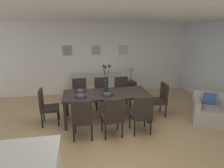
# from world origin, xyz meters

# --- Properties ---
(ground_plane) EXTENTS (9.00, 9.00, 0.00)m
(ground_plane) POSITION_xyz_m (0.00, 0.00, 0.00)
(ground_plane) COLOR tan
(back_wall_panel) EXTENTS (9.00, 0.10, 2.60)m
(back_wall_panel) POSITION_xyz_m (0.00, 3.25, 1.30)
(back_wall_panel) COLOR silver
(back_wall_panel) RESTS_ON ground
(ceiling_panel) EXTENTS (9.00, 7.20, 0.08)m
(ceiling_panel) POSITION_xyz_m (0.00, 0.40, 2.64)
(ceiling_panel) COLOR white
(dining_table) EXTENTS (2.20, 0.96, 0.74)m
(dining_table) POSITION_xyz_m (0.06, 0.80, 0.67)
(dining_table) COLOR black
(dining_table) RESTS_ON ground
(dining_chair_near_left) EXTENTS (0.47, 0.47, 0.92)m
(dining_chair_near_left) POSITION_xyz_m (-0.59, -0.07, 0.51)
(dining_chair_near_left) COLOR black
(dining_chair_near_left) RESTS_ON ground
(dining_chair_near_right) EXTENTS (0.47, 0.47, 0.92)m
(dining_chair_near_right) POSITION_xyz_m (-0.61, 1.69, 0.51)
(dining_chair_near_right) COLOR black
(dining_chair_near_right) RESTS_ON ground
(dining_chair_far_left) EXTENTS (0.47, 0.47, 0.92)m
(dining_chair_far_left) POSITION_xyz_m (0.06, -0.08, 0.51)
(dining_chair_far_left) COLOR black
(dining_chair_far_left) RESTS_ON ground
(dining_chair_far_right) EXTENTS (0.45, 0.45, 0.92)m
(dining_chair_far_right) POSITION_xyz_m (0.06, 1.69, 0.51)
(dining_chair_far_right) COLOR black
(dining_chair_far_right) RESTS_ON ground
(dining_chair_mid_left) EXTENTS (0.44, 0.44, 0.92)m
(dining_chair_mid_left) POSITION_xyz_m (0.73, -0.07, 0.51)
(dining_chair_mid_left) COLOR black
(dining_chair_mid_left) RESTS_ON ground
(dining_chair_mid_right) EXTENTS (0.47, 0.47, 0.92)m
(dining_chair_mid_right) POSITION_xyz_m (0.69, 1.67, 0.51)
(dining_chair_mid_right) COLOR black
(dining_chair_mid_right) RESTS_ON ground
(dining_chair_head_west) EXTENTS (0.46, 0.46, 0.92)m
(dining_chair_head_west) POSITION_xyz_m (-1.45, 0.80, 0.51)
(dining_chair_head_west) COLOR black
(dining_chair_head_west) RESTS_ON ground
(dining_chair_head_east) EXTENTS (0.46, 0.46, 0.92)m
(dining_chair_head_east) POSITION_xyz_m (1.56, 0.80, 0.51)
(dining_chair_head_east) COLOR black
(dining_chair_head_east) RESTS_ON ground
(centerpiece_vase) EXTENTS (0.21, 0.23, 0.73)m
(centerpiece_vase) POSITION_xyz_m (0.06, 0.81, 1.02)
(centerpiece_vase) COLOR #232326
(centerpiece_vase) RESTS_ON dining_table
(placemat_near_left) EXTENTS (0.32, 0.32, 0.01)m
(placemat_near_left) POSITION_xyz_m (-0.60, 0.59, 0.74)
(placemat_near_left) COLOR black
(placemat_near_left) RESTS_ON dining_table
(bowl_near_left) EXTENTS (0.17, 0.17, 0.07)m
(bowl_near_left) POSITION_xyz_m (-0.60, 0.59, 0.78)
(bowl_near_left) COLOR #475166
(bowl_near_left) RESTS_ON dining_table
(placemat_near_right) EXTENTS (0.32, 0.32, 0.01)m
(placemat_near_right) POSITION_xyz_m (-0.60, 1.02, 0.74)
(placemat_near_right) COLOR black
(placemat_near_right) RESTS_ON dining_table
(bowl_near_right) EXTENTS (0.17, 0.17, 0.07)m
(bowl_near_right) POSITION_xyz_m (-0.60, 1.02, 0.78)
(bowl_near_right) COLOR #475166
(bowl_near_right) RESTS_ON dining_table
(placemat_far_left) EXTENTS (0.32, 0.32, 0.01)m
(placemat_far_left) POSITION_xyz_m (0.06, 0.59, 0.74)
(placemat_far_left) COLOR black
(placemat_far_left) RESTS_ON dining_table
(bowl_far_left) EXTENTS (0.17, 0.17, 0.07)m
(bowl_far_left) POSITION_xyz_m (0.06, 0.59, 0.78)
(bowl_far_left) COLOR #475166
(bowl_far_left) RESTS_ON dining_table
(sofa) EXTENTS (1.91, 0.84, 0.80)m
(sofa) POSITION_xyz_m (0.03, 2.70, 0.28)
(sofa) COLOR #B2A899
(sofa) RESTS_ON ground
(side_table) EXTENTS (0.36, 0.36, 0.52)m
(side_table) POSITION_xyz_m (1.25, 2.62, 0.26)
(side_table) COLOR black
(side_table) RESTS_ON ground
(table_lamp) EXTENTS (0.22, 0.22, 0.51)m
(table_lamp) POSITION_xyz_m (1.25, 2.62, 0.89)
(table_lamp) COLOR #4C4C51
(table_lamp) RESTS_ON side_table
(armchair) EXTENTS (1.09, 1.09, 0.75)m
(armchair) POSITION_xyz_m (2.69, 0.23, 0.29)
(armchair) COLOR #ADA399
(armchair) RESTS_ON ground
(framed_picture_left) EXTENTS (0.35, 0.03, 0.37)m
(framed_picture_left) POSITION_xyz_m (-0.98, 3.18, 1.63)
(framed_picture_left) COLOR #B2ADA3
(framed_picture_center) EXTENTS (0.33, 0.03, 0.35)m
(framed_picture_center) POSITION_xyz_m (0.06, 3.18, 1.63)
(framed_picture_center) COLOR #B2ADA3
(framed_picture_right) EXTENTS (0.35, 0.03, 0.33)m
(framed_picture_right) POSITION_xyz_m (1.09, 3.18, 1.63)
(framed_picture_right) COLOR #B2ADA3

